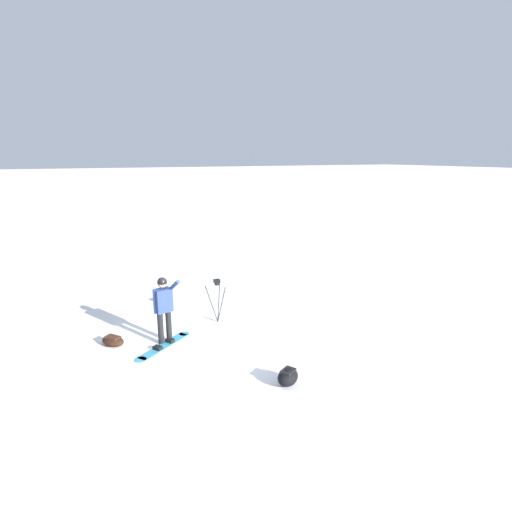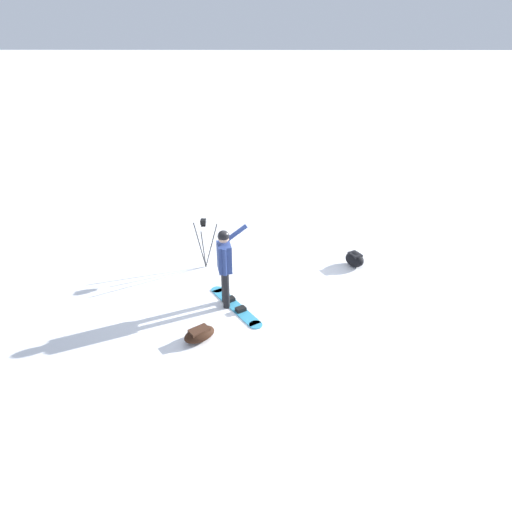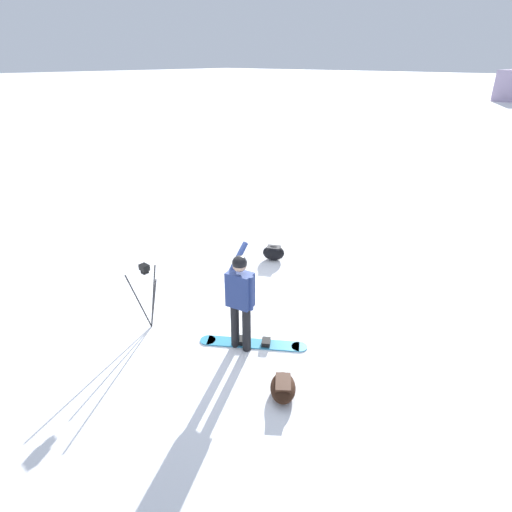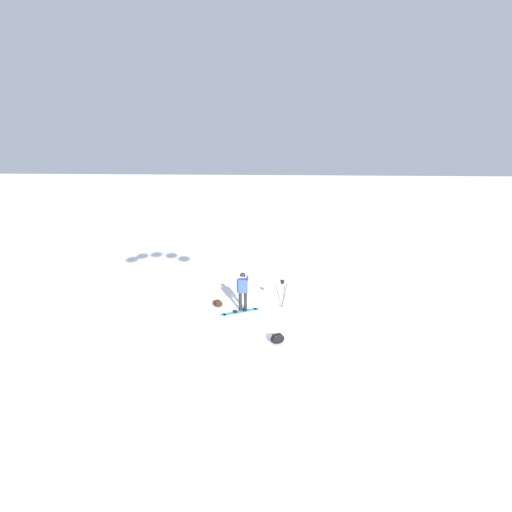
{
  "view_description": "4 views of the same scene",
  "coord_description": "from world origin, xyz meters",
  "px_view_note": "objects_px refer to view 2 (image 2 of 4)",
  "views": [
    {
      "loc": [
        -8.56,
        2.71,
        4.52
      ],
      "look_at": [
        -2.45,
        -0.31,
        2.81
      ],
      "focal_mm": 28.26,
      "sensor_mm": 36.0,
      "label": 1
    },
    {
      "loc": [
        -0.09,
        8.26,
        5.07
      ],
      "look_at": [
        0.06,
        0.2,
        0.91
      ],
      "focal_mm": 30.41,
      "sensor_mm": 36.0,
      "label": 2
    },
    {
      "loc": [
        4.83,
        4.63,
        4.38
      ],
      "look_at": [
        -0.29,
        0.13,
        1.18
      ],
      "focal_mm": 29.69,
      "sensor_mm": 36.0,
      "label": 3
    },
    {
      "loc": [
        -15.63,
        -2.22,
        6.33
      ],
      "look_at": [
        -3.13,
        -0.45,
        3.33
      ],
      "focal_mm": 28.81,
      "sensor_mm": 36.0,
      "label": 4
    }
  ],
  "objects_px": {
    "snowboarder": "(225,261)",
    "snowboard": "(235,306)",
    "camera_tripod": "(204,233)",
    "gear_bag_large": "(355,259)",
    "gear_bag_small": "(199,334)"
  },
  "relations": [
    {
      "from": "snowboarder",
      "to": "snowboard",
      "type": "distance_m",
      "value": 1.03
    },
    {
      "from": "camera_tripod",
      "to": "snowboarder",
      "type": "bearing_deg",
      "value": 111.17
    },
    {
      "from": "snowboarder",
      "to": "gear_bag_small",
      "type": "height_order",
      "value": "snowboarder"
    },
    {
      "from": "snowboarder",
      "to": "gear_bag_small",
      "type": "distance_m",
      "value": 1.55
    },
    {
      "from": "snowboard",
      "to": "camera_tripod",
      "type": "distance_m",
      "value": 2.09
    },
    {
      "from": "snowboarder",
      "to": "camera_tripod",
      "type": "xyz_separation_m",
      "value": [
        0.63,
        -1.62,
        -0.13
      ]
    },
    {
      "from": "snowboarder",
      "to": "camera_tripod",
      "type": "relative_size",
      "value": 1.38
    },
    {
      "from": "snowboarder",
      "to": "gear_bag_small",
      "type": "relative_size",
      "value": 2.43
    },
    {
      "from": "snowboarder",
      "to": "gear_bag_large",
      "type": "distance_m",
      "value": 3.56
    },
    {
      "from": "snowboarder",
      "to": "camera_tripod",
      "type": "distance_m",
      "value": 1.75
    },
    {
      "from": "snowboard",
      "to": "camera_tripod",
      "type": "xyz_separation_m",
      "value": [
        0.82,
        -1.71,
        0.87
      ]
    },
    {
      "from": "snowboard",
      "to": "gear_bag_small",
      "type": "height_order",
      "value": "gear_bag_small"
    },
    {
      "from": "camera_tripod",
      "to": "gear_bag_small",
      "type": "bearing_deg",
      "value": 94.6
    },
    {
      "from": "gear_bag_large",
      "to": "snowboard",
      "type": "bearing_deg",
      "value": 33.31
    },
    {
      "from": "snowboard",
      "to": "snowboarder",
      "type": "bearing_deg",
      "value": -25.4
    }
  ]
}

